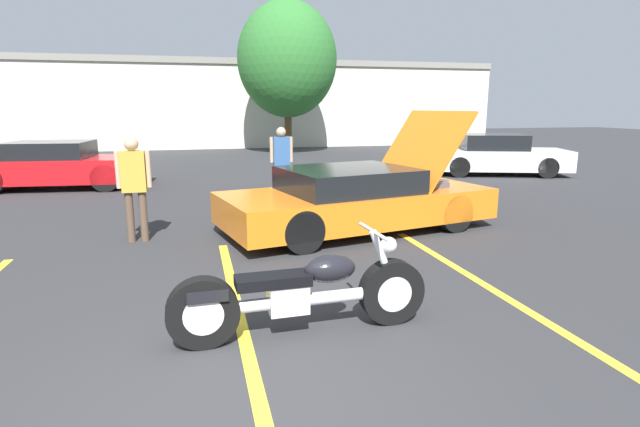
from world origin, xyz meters
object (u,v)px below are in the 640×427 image
object	(u,v)px
parked_car_right_row	(496,156)
parked_car_mid_row	(57,166)
spectator_near_motorcycle	(281,157)
spectator_by_show_car	(134,180)
tree_background	(287,60)
motorcycle	(301,294)
show_car_hood_open	(358,199)

from	to	relation	value
parked_car_right_row	parked_car_mid_row	xyz separation A→B (m)	(-12.56, 0.45, -0.00)
spectator_near_motorcycle	spectator_by_show_car	xyz separation A→B (m)	(-2.83, -2.99, 0.00)
tree_background	spectator_by_show_car	bearing A→B (deg)	-109.81
motorcycle	parked_car_right_row	bearing A→B (deg)	46.77
tree_background	parked_car_right_row	xyz separation A→B (m)	(4.96, -8.49, -3.48)
motorcycle	parked_car_right_row	world-z (taller)	parked_car_right_row
tree_background	parked_car_right_row	size ratio (longest dim) A/B	1.47
parked_car_mid_row	show_car_hood_open	bearing A→B (deg)	-39.82
tree_background	spectator_by_show_car	xyz separation A→B (m)	(-5.08, -14.10, -3.10)
motorcycle	spectator_near_motorcycle	distance (m)	6.93
parked_car_mid_row	spectator_near_motorcycle	world-z (taller)	spectator_near_motorcycle
show_car_hood_open	spectator_near_motorcycle	distance (m)	3.25
show_car_hood_open	spectator_near_motorcycle	bearing A→B (deg)	91.59
spectator_by_show_car	parked_car_mid_row	bearing A→B (deg)	112.59
tree_background	motorcycle	xyz separation A→B (m)	(-3.27, -17.94, -3.68)
show_car_hood_open	spectator_by_show_car	size ratio (longest dim) A/B	2.97
motorcycle	parked_car_mid_row	xyz separation A→B (m)	(-4.33, 9.90, 0.19)
parked_car_mid_row	spectator_near_motorcycle	xyz separation A→B (m)	(5.35, -3.07, 0.38)
spectator_by_show_car	motorcycle	bearing A→B (deg)	-64.82
motorcycle	spectator_by_show_car	bearing A→B (deg)	113.00
tree_background	spectator_near_motorcycle	xyz separation A→B (m)	(-2.25, -11.11, -3.10)
spectator_near_motorcycle	parked_car_right_row	bearing A→B (deg)	19.97
parked_car_mid_row	spectator_near_motorcycle	size ratio (longest dim) A/B	2.70
parked_car_right_row	spectator_by_show_car	bearing A→B (deg)	-132.05
parked_car_right_row	parked_car_mid_row	bearing A→B (deg)	-163.32
parked_car_mid_row	spectator_by_show_car	size ratio (longest dim) A/B	2.70
show_car_hood_open	spectator_near_motorcycle	xyz separation A→B (m)	(-0.77, 3.12, 0.42)
tree_background	spectator_by_show_car	distance (m)	15.30
tree_background	parked_car_mid_row	distance (m)	11.60
parked_car_mid_row	spectator_by_show_car	world-z (taller)	spectator_by_show_car
show_car_hood_open	spectator_by_show_car	distance (m)	3.62
tree_background	spectator_by_show_car	size ratio (longest dim) A/B	4.00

